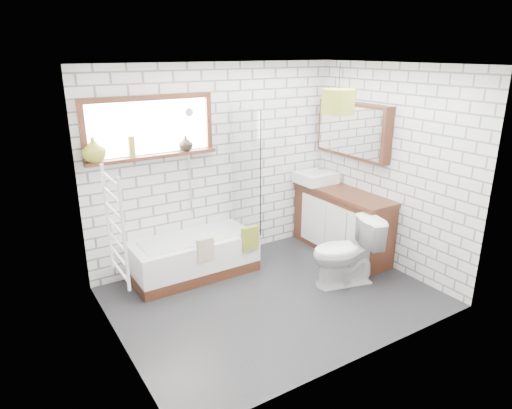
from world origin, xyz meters
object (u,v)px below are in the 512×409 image
toilet (346,252)px  pendant (338,102)px  vanity (341,222)px  basin (316,177)px  bathtub (194,256)px

toilet → pendant: pendant is taller
vanity → toilet: size_ratio=1.89×
basin → toilet: size_ratio=0.62×
bathtub → pendant: pendant is taller
basin → toilet: bearing=-113.0°
vanity → bathtub: bearing=167.4°
basin → toilet: 1.42m
bathtub → vanity: size_ratio=0.98×
toilet → vanity: bearing=155.7°
pendant → vanity: bearing=37.6°
vanity → toilet: (-0.57, -0.71, -0.03)m
bathtub → pendant: bearing=-33.3°
vanity → pendant: 1.83m
vanity → basin: basin is taller
bathtub → pendant: size_ratio=4.13×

